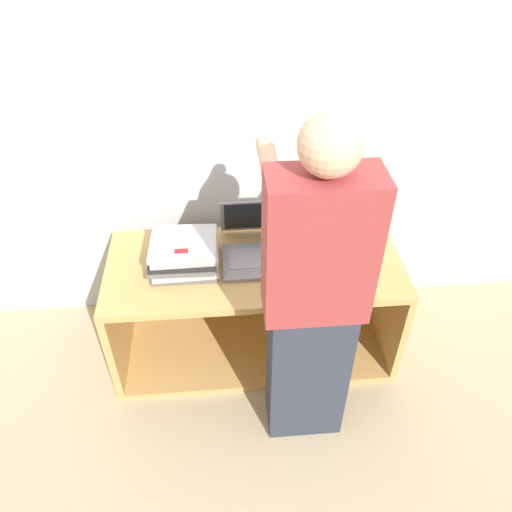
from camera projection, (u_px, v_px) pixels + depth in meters
ground_plane at (259, 391)px, 2.58m from camera, size 12.00×12.00×0.00m
wall_back at (247, 112)px, 2.37m from camera, size 8.00×0.05×2.40m
cart at (254, 298)px, 2.68m from camera, size 1.44×0.62×0.61m
laptop_open at (253, 246)px, 2.44m from camera, size 0.31×0.39×0.26m
laptop_stack_left at (184, 254)px, 2.36m from camera, size 0.33×0.29×0.15m
laptop_stack_right at (324, 251)px, 2.42m from camera, size 0.33×0.28×0.10m
person at (313, 303)px, 1.97m from camera, size 0.40×0.52×1.58m
inventory_tag at (181, 251)px, 2.26m from camera, size 0.06×0.02×0.01m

